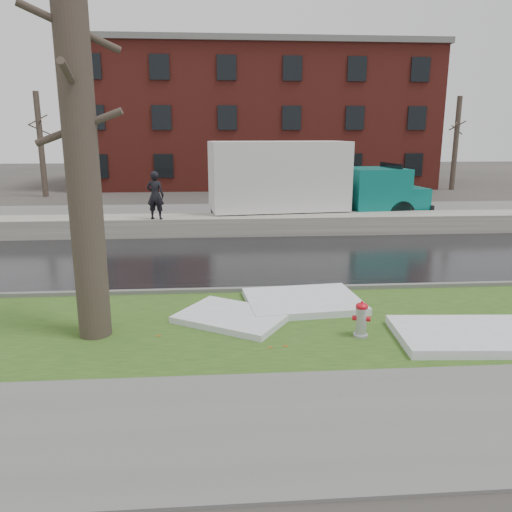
{
  "coord_description": "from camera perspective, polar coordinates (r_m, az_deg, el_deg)",
  "views": [
    {
      "loc": [
        -0.9,
        -11.1,
        3.94
      ],
      "look_at": [
        0.0,
        0.85,
        1.0
      ],
      "focal_mm": 35.0,
      "sensor_mm": 36.0,
      "label": 1
    }
  ],
  "objects": [
    {
      "name": "ground",
      "position": [
        11.81,
        0.29,
        -5.7
      ],
      "size": [
        120.0,
        120.0,
        0.0
      ],
      "primitive_type": "plane",
      "color": "#47423D",
      "rests_on": "ground"
    },
    {
      "name": "bg_tree_left",
      "position": [
        34.91,
        -23.39,
        11.7
      ],
      "size": [
        1.4,
        1.62,
        6.5
      ],
      "color": "brown",
      "rests_on": "ground"
    },
    {
      "name": "snow_patch_side",
      "position": [
        10.65,
        23.2,
        -8.35
      ],
      "size": [
        2.92,
        1.99,
        0.18
      ],
      "primitive_type": "cube",
      "rotation": [
        0.0,
        0.0,
        -0.07
      ],
      "color": "white",
      "rests_on": "verge"
    },
    {
      "name": "fire_hydrant",
      "position": [
        10.07,
        11.95,
        -6.92
      ],
      "size": [
        0.36,
        0.34,
        0.73
      ],
      "rotation": [
        0.0,
        0.0,
        -0.31
      ],
      "color": "#B0B2B8",
      "rests_on": "verge"
    },
    {
      "name": "box_truck",
      "position": [
        21.77,
        5.54,
        8.43
      ],
      "size": [
        11.06,
        3.51,
        3.65
      ],
      "rotation": [
        0.0,
        0.0,
        0.11
      ],
      "color": "black",
      "rests_on": "ground"
    },
    {
      "name": "bg_tree_center",
      "position": [
        37.45,
        -12.46,
        12.55
      ],
      "size": [
        1.4,
        1.62,
        6.5
      ],
      "color": "brown",
      "rests_on": "ground"
    },
    {
      "name": "snow_patch_near",
      "position": [
        11.8,
        5.39,
        -5.16
      ],
      "size": [
        2.78,
        2.24,
        0.16
      ],
      "primitive_type": "cube",
      "rotation": [
        0.0,
        0.0,
        0.1
      ],
      "color": "white",
      "rests_on": "verge"
    },
    {
      "name": "road",
      "position": [
        16.11,
        -1.0,
        -0.31
      ],
      "size": [
        60.0,
        7.0,
        0.03
      ],
      "primitive_type": "cube",
      "color": "black",
      "rests_on": "ground"
    },
    {
      "name": "verge",
      "position": [
        10.64,
        0.84,
        -7.84
      ],
      "size": [
        60.0,
        4.5,
        0.04
      ],
      "primitive_type": "cube",
      "color": "#254617",
      "rests_on": "ground"
    },
    {
      "name": "sidewalk",
      "position": [
        7.3,
        3.63,
        -18.67
      ],
      "size": [
        60.0,
        3.0,
        0.05
      ],
      "primitive_type": "cube",
      "color": "slate",
      "rests_on": "ground"
    },
    {
      "name": "bg_tree_right",
      "position": [
        38.96,
        21.87,
        11.94
      ],
      "size": [
        1.4,
        1.62,
        6.5
      ],
      "color": "brown",
      "rests_on": "ground"
    },
    {
      "name": "snow_patch_far",
      "position": [
        10.83,
        -2.67,
        -6.94
      ],
      "size": [
        2.71,
        2.52,
        0.14
      ],
      "primitive_type": "cube",
      "rotation": [
        0.0,
        0.0,
        -0.56
      ],
      "color": "white",
      "rests_on": "verge"
    },
    {
      "name": "brick_building",
      "position": [
        41.21,
        -0.31,
        15.27
      ],
      "size": [
        26.0,
        12.0,
        10.0
      ],
      "primitive_type": "cube",
      "color": "maroon",
      "rests_on": "ground"
    },
    {
      "name": "worker",
      "position": [
        19.48,
        -11.44,
        6.81
      ],
      "size": [
        0.74,
        0.55,
        1.83
      ],
      "primitive_type": "imported",
      "rotation": [
        0.0,
        0.0,
        2.95
      ],
      "color": "black",
      "rests_on": "snowbank"
    },
    {
      "name": "snowbank",
      "position": [
        20.14,
        -1.71,
        3.59
      ],
      "size": [
        60.0,
        1.6,
        0.75
      ],
      "primitive_type": "cube",
      "color": "#B5B1A5",
      "rests_on": "ground"
    },
    {
      "name": "parking_lot",
      "position": [
        24.43,
        -2.17,
        4.54
      ],
      "size": [
        60.0,
        9.0,
        0.03
      ],
      "primitive_type": "cube",
      "color": "slate",
      "rests_on": "ground"
    },
    {
      "name": "tree",
      "position": [
        9.85,
        -19.53,
        13.22
      ],
      "size": [
        1.62,
        1.94,
        7.81
      ],
      "rotation": [
        0.0,
        0.0,
        -0.39
      ],
      "color": "brown",
      "rests_on": "verge"
    },
    {
      "name": "curb",
      "position": [
        12.73,
        -0.07,
        -3.9
      ],
      "size": [
        60.0,
        0.15,
        0.14
      ],
      "primitive_type": "cube",
      "color": "slate",
      "rests_on": "ground"
    }
  ]
}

